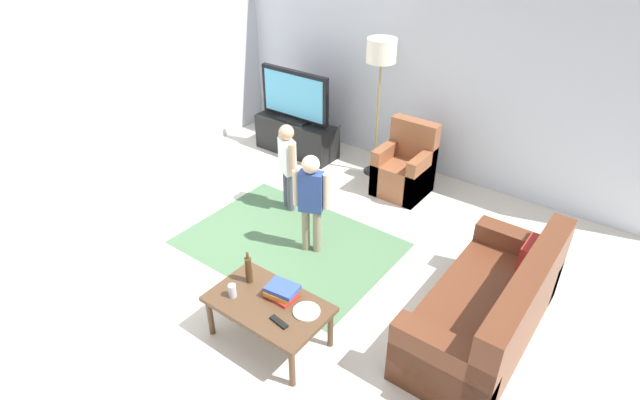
{
  "coord_description": "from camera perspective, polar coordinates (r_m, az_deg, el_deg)",
  "views": [
    {
      "loc": [
        2.57,
        -2.84,
        3.33
      ],
      "look_at": [
        0.0,
        0.6,
        0.65
      ],
      "focal_mm": 28.67,
      "sensor_mm": 36.0,
      "label": 1
    }
  ],
  "objects": [
    {
      "name": "ground",
      "position": [
        5.08,
        -4.11,
        -9.13
      ],
      "size": [
        7.8,
        7.8,
        0.0
      ],
      "primitive_type": "plane",
      "color": "beige"
    },
    {
      "name": "wall_back",
      "position": [
        6.68,
        12.8,
        13.94
      ],
      "size": [
        6.0,
        0.12,
        2.7
      ],
      "primitive_type": "cube",
      "color": "silver",
      "rests_on": "ground"
    },
    {
      "name": "wall_left",
      "position": [
        6.56,
        -25.42,
        11.33
      ],
      "size": [
        0.12,
        6.0,
        2.7
      ],
      "primitive_type": "cube",
      "color": "silver",
      "rests_on": "ground"
    },
    {
      "name": "area_rug",
      "position": [
        5.57,
        -3.43,
        -4.82
      ],
      "size": [
        2.2,
        1.6,
        0.01
      ],
      "primitive_type": "cube",
      "color": "#4C724C",
      "rests_on": "ground"
    },
    {
      "name": "tv_stand",
      "position": [
        7.35,
        -2.62,
        7.09
      ],
      "size": [
        1.2,
        0.44,
        0.5
      ],
      "color": "black",
      "rests_on": "ground"
    },
    {
      "name": "tv",
      "position": [
        7.11,
        -2.85,
        11.46
      ],
      "size": [
        1.1,
        0.28,
        0.71
      ],
      "color": "black",
      "rests_on": "tv_stand"
    },
    {
      "name": "couch",
      "position": [
        4.58,
        18.69,
        -11.81
      ],
      "size": [
        0.8,
        1.8,
        0.86
      ],
      "color": "brown",
      "rests_on": "ground"
    },
    {
      "name": "armchair",
      "position": [
        6.43,
        9.5,
        3.36
      ],
      "size": [
        0.6,
        0.6,
        0.9
      ],
      "color": "brown",
      "rests_on": "ground"
    },
    {
      "name": "floor_lamp",
      "position": [
        6.36,
        6.83,
        15.42
      ],
      "size": [
        0.36,
        0.36,
        1.78
      ],
      "color": "#262626",
      "rests_on": "ground"
    },
    {
      "name": "child_near_tv",
      "position": [
        5.84,
        -3.66,
        4.5
      ],
      "size": [
        0.33,
        0.21,
        1.07
      ],
      "color": "#4C4C59",
      "rests_on": "ground"
    },
    {
      "name": "child_center",
      "position": [
        5.09,
        -1.01,
        0.47
      ],
      "size": [
        0.35,
        0.22,
        1.11
      ],
      "color": "gray",
      "rests_on": "ground"
    },
    {
      "name": "coffee_table",
      "position": [
        4.3,
        -5.78,
        -11.77
      ],
      "size": [
        1.0,
        0.6,
        0.42
      ],
      "color": "#513823",
      "rests_on": "ground"
    },
    {
      "name": "book_stack",
      "position": [
        4.27,
        -4.29,
        -10.1
      ],
      "size": [
        0.28,
        0.24,
        0.11
      ],
      "color": "red",
      "rests_on": "coffee_table"
    },
    {
      "name": "bottle",
      "position": [
        4.39,
        -7.97,
        -7.69
      ],
      "size": [
        0.06,
        0.06,
        0.31
      ],
      "color": "#4C3319",
      "rests_on": "coffee_table"
    },
    {
      "name": "tv_remote",
      "position": [
        4.08,
        -4.61,
        -13.4
      ],
      "size": [
        0.17,
        0.07,
        0.02
      ],
      "primitive_type": "cube",
      "rotation": [
        0.0,
        0.0,
        -0.14
      ],
      "color": "black",
      "rests_on": "coffee_table"
    },
    {
      "name": "soda_can",
      "position": [
        4.31,
        -9.75,
        -9.96
      ],
      "size": [
        0.07,
        0.07,
        0.12
      ],
      "primitive_type": "cylinder",
      "color": "silver",
      "rests_on": "coffee_table"
    },
    {
      "name": "plate",
      "position": [
        4.16,
        -1.51,
        -12.32
      ],
      "size": [
        0.22,
        0.22,
        0.02
      ],
      "color": "white",
      "rests_on": "coffee_table"
    }
  ]
}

